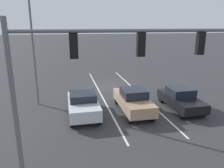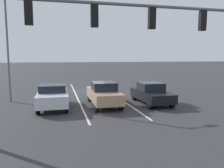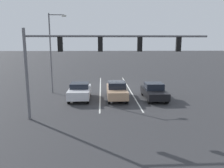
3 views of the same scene
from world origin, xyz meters
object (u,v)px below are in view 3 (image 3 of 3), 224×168
object	(u,v)px
car_tan_midlane_front	(117,90)
street_lamp_right_shoulder	(52,48)
car_black_leftlane_front	(154,91)
traffic_signal_gantry	(92,51)
car_silver_rightlane_front	(80,91)

from	to	relation	value
car_tan_midlane_front	street_lamp_right_shoulder	bearing A→B (deg)	-24.10
car_tan_midlane_front	car_black_leftlane_front	world-z (taller)	car_tan_midlane_front
car_tan_midlane_front	car_black_leftlane_front	distance (m)	3.53
car_tan_midlane_front	street_lamp_right_shoulder	distance (m)	8.09
street_lamp_right_shoulder	traffic_signal_gantry	bearing A→B (deg)	118.30
car_tan_midlane_front	street_lamp_right_shoulder	size ratio (longest dim) A/B	0.57
car_black_leftlane_front	traffic_signal_gantry	xyz separation A→B (m)	(5.58, 5.11, 3.96)
car_black_leftlane_front	street_lamp_right_shoulder	distance (m)	11.21
traffic_signal_gantry	street_lamp_right_shoulder	world-z (taller)	street_lamp_right_shoulder
car_black_leftlane_front	traffic_signal_gantry	bearing A→B (deg)	42.49
car_silver_rightlane_front	street_lamp_right_shoulder	xyz separation A→B (m)	(3.01, -2.90, 3.88)
car_black_leftlane_front	street_lamp_right_shoulder	xyz separation A→B (m)	(10.02, -3.12, 3.94)
car_black_leftlane_front	car_tan_midlane_front	bearing A→B (deg)	-3.51
car_tan_midlane_front	car_silver_rightlane_front	size ratio (longest dim) A/B	1.11
traffic_signal_gantry	street_lamp_right_shoulder	bearing A→B (deg)	-61.70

